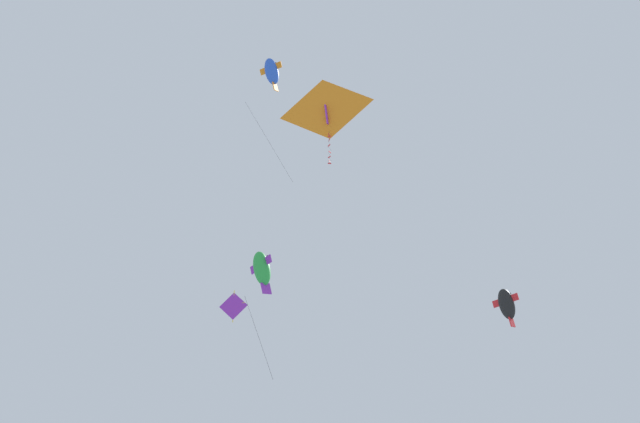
# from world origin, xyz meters

# --- Properties ---
(kite_fish_highest) EXTENTS (3.69, 3.11, 8.13)m
(kite_fish_highest) POSITION_xyz_m (3.98, -6.01, 42.97)
(kite_fish_highest) COLOR blue
(kite_delta_far_centre) EXTENTS (1.69, 3.67, 4.26)m
(kite_delta_far_centre) POSITION_xyz_m (9.48, -1.76, 33.57)
(kite_delta_far_centre) COLOR orange
(kite_fish_near_right) EXTENTS (2.05, 1.54, 5.76)m
(kite_fish_near_right) POSITION_xyz_m (8.76, -4.87, 24.66)
(kite_fish_near_right) COLOR green
(kite_fish_mid_left) EXTENTS (1.62, 1.53, 2.46)m
(kite_fish_mid_left) POSITION_xyz_m (-3.41, 7.45, 28.81)
(kite_fish_mid_left) COLOR black
(kite_diamond_upper_right) EXTENTS (0.41, 1.92, 2.19)m
(kite_diamond_upper_right) POSITION_xyz_m (-5.10, -9.78, 30.95)
(kite_diamond_upper_right) COLOR purple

